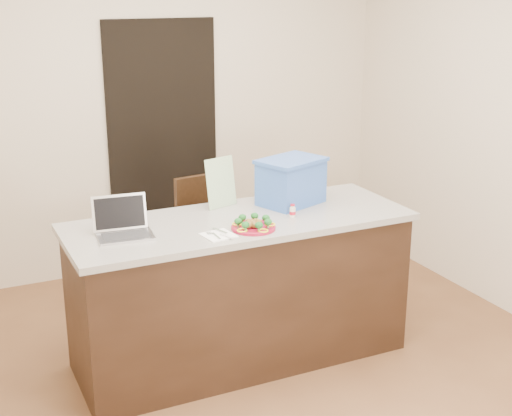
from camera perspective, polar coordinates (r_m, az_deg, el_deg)
name	(u,v)px	position (r m, az deg, el deg)	size (l,w,h in m)	color
ground	(258,375)	(4.40, 0.14, -13.24)	(4.00, 4.00, 0.00)	brown
room_shell	(258,107)	(3.84, 0.15, 8.04)	(4.00, 4.00, 4.00)	white
doorway	(164,146)	(5.80, -7.40, 4.91)	(0.90, 0.02, 2.00)	black
island	(240,289)	(4.39, -1.27, -6.53)	(2.06, 0.76, 0.92)	black
plate	(253,227)	(4.04, -0.21, -1.56)	(0.25, 0.25, 0.02)	maroon
meatballs	(253,223)	(4.04, -0.26, -1.23)	(0.10, 0.10, 0.04)	brown
broccoli	(253,221)	(4.03, -0.21, -1.02)	(0.21, 0.21, 0.04)	#144C1C
pepper_rings	(253,226)	(4.04, -0.21, -1.44)	(0.25, 0.25, 0.01)	#FFF31A
napkin	(218,235)	(3.94, -3.03, -2.20)	(0.16, 0.16, 0.01)	white
fork	(215,234)	(3.94, -3.33, -2.13)	(0.03, 0.14, 0.00)	#AAAAAF
knife	(225,234)	(3.93, -2.52, -2.12)	(0.05, 0.21, 0.01)	white
yogurt_bottle	(293,212)	(4.25, 2.94, -0.29)	(0.04, 0.04, 0.08)	beige
laptop	(123,225)	(4.01, -10.62, -1.32)	(0.32, 0.27, 0.21)	#BCBCC1
leaflet	(221,182)	(4.42, -2.84, 2.06)	(0.22, 0.00, 0.31)	white
blue_box	(291,181)	(4.48, 2.82, 2.16)	(0.48, 0.41, 0.29)	#335EB9
chair	(211,238)	(4.95, -3.66, -2.43)	(0.50, 0.50, 1.00)	black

